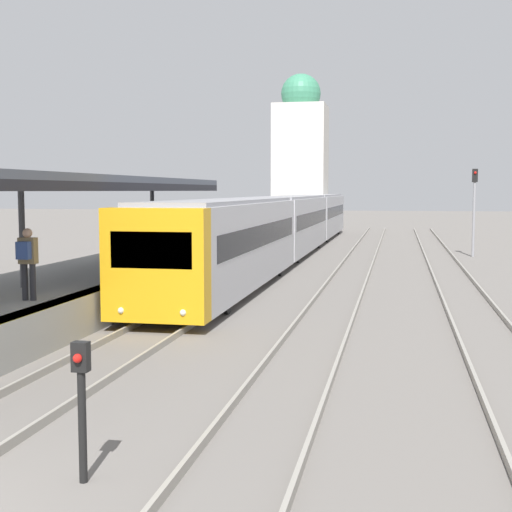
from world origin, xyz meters
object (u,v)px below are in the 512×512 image
person_on_platform (27,258)px  train_near (289,222)px  signal_mast_far (474,201)px  signal_post_near (81,395)px

person_on_platform → train_near: train_near is taller
train_near → signal_mast_far: size_ratio=9.50×
train_near → signal_post_near: 30.88m
signal_mast_far → train_near: bearing=-175.7°
signal_post_near → signal_mast_far: size_ratio=0.37×
signal_post_near → signal_mast_far: signal_mast_far is taller
train_near → person_on_platform: bearing=-95.9°
person_on_platform → signal_mast_far: size_ratio=0.36×
train_near → signal_post_near: size_ratio=25.61×
train_near → signal_post_near: train_near is taller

